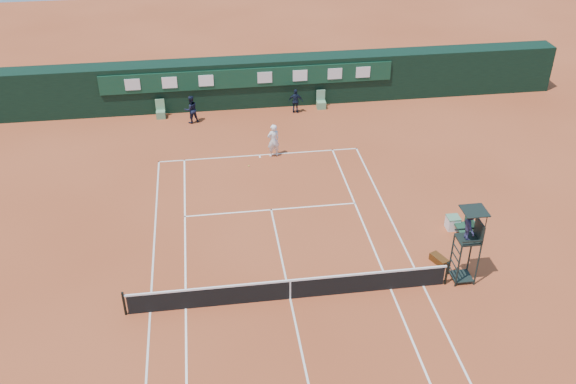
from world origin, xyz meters
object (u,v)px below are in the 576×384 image
object	(u,v)px
tennis_net	(290,289)
player	(273,140)
umpire_chair	(469,231)
cooler	(453,223)
player_bench	(467,227)

from	to	relation	value
tennis_net	player	xyz separation A→B (m)	(0.76, 11.71, 0.44)
umpire_chair	cooler	bearing A→B (deg)	75.35
umpire_chair	player	world-z (taller)	umpire_chair
umpire_chair	cooler	xyz separation A→B (m)	(0.92, 3.51, -2.13)
player_bench	umpire_chair	bearing A→B (deg)	-114.79
cooler	umpire_chair	bearing A→B (deg)	-104.65
player_bench	cooler	size ratio (longest dim) A/B	1.86
tennis_net	player_bench	bearing A→B (deg)	19.14
player_bench	cooler	xyz separation A→B (m)	(-0.34, 0.79, -0.27)
player_bench	tennis_net	bearing A→B (deg)	-160.86
tennis_net	cooler	xyz separation A→B (m)	(8.06, 3.71, -0.18)
cooler	player	world-z (taller)	player
umpire_chair	cooler	world-z (taller)	umpire_chair
cooler	player	size ratio (longest dim) A/B	0.34
cooler	player	xyz separation A→B (m)	(-7.30, 8.00, 0.62)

